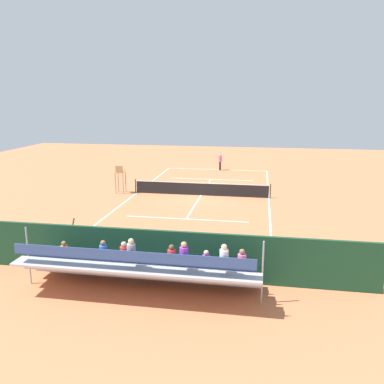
{
  "coord_description": "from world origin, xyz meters",
  "views": [
    {
      "loc": [
        -4.24,
        28.7,
        7.21
      ],
      "look_at": [
        0.0,
        4.0,
        1.2
      ],
      "focal_mm": 37.23,
      "sensor_mm": 36.0,
      "label": 1
    }
  ],
  "objects_px": {
    "bleacher_stand": "(145,268)",
    "tennis_player": "(220,160)",
    "tennis_ball_near": "(201,174)",
    "courtside_bench": "(198,259)",
    "umpire_chair": "(120,176)",
    "line_judge": "(71,238)",
    "tennis_net": "(201,189)",
    "equipment_bag": "(148,265)",
    "tennis_racket": "(213,169)"
  },
  "relations": [
    {
      "from": "line_judge",
      "to": "courtside_bench",
      "type": "bearing_deg",
      "value": 176.43
    },
    {
      "from": "courtside_bench",
      "to": "line_judge",
      "type": "height_order",
      "value": "line_judge"
    },
    {
      "from": "tennis_net",
      "to": "courtside_bench",
      "type": "distance_m",
      "value": 13.4
    },
    {
      "from": "bleacher_stand",
      "to": "tennis_ball_near",
      "type": "distance_m",
      "value": 23.83
    },
    {
      "from": "bleacher_stand",
      "to": "tennis_racket",
      "type": "relative_size",
      "value": 15.99
    },
    {
      "from": "equipment_bag",
      "to": "umpire_chair",
      "type": "bearing_deg",
      "value": -65.78
    },
    {
      "from": "bleacher_stand",
      "to": "tennis_ball_near",
      "type": "xyz_separation_m",
      "value": [
        1.4,
        -23.77,
        -0.94
      ]
    },
    {
      "from": "tennis_net",
      "to": "tennis_racket",
      "type": "distance_m",
      "value": 11.48
    },
    {
      "from": "tennis_net",
      "to": "line_judge",
      "type": "distance_m",
      "value": 13.53
    },
    {
      "from": "umpire_chair",
      "to": "line_judge",
      "type": "distance_m",
      "value": 12.79
    },
    {
      "from": "equipment_bag",
      "to": "line_judge",
      "type": "height_order",
      "value": "line_judge"
    },
    {
      "from": "line_judge",
      "to": "tennis_player",
      "type": "bearing_deg",
      "value": -100.45
    },
    {
      "from": "umpire_chair",
      "to": "tennis_net",
      "type": "bearing_deg",
      "value": -177.17
    },
    {
      "from": "courtside_bench",
      "to": "tennis_racket",
      "type": "distance_m",
      "value": 24.85
    },
    {
      "from": "umpire_chair",
      "to": "tennis_player",
      "type": "distance_m",
      "value": 12.86
    },
    {
      "from": "tennis_net",
      "to": "umpire_chair",
      "type": "distance_m",
      "value": 6.26
    },
    {
      "from": "line_judge",
      "to": "equipment_bag",
      "type": "bearing_deg",
      "value": 172.41
    },
    {
      "from": "bleacher_stand",
      "to": "courtside_bench",
      "type": "relative_size",
      "value": 5.03
    },
    {
      "from": "tennis_net",
      "to": "bleacher_stand",
      "type": "relative_size",
      "value": 1.14
    },
    {
      "from": "courtside_bench",
      "to": "tennis_ball_near",
      "type": "relative_size",
      "value": 27.27
    },
    {
      "from": "bleacher_stand",
      "to": "tennis_player",
      "type": "relative_size",
      "value": 4.7
    },
    {
      "from": "umpire_chair",
      "to": "equipment_bag",
      "type": "bearing_deg",
      "value": 114.22
    },
    {
      "from": "umpire_chair",
      "to": "tennis_player",
      "type": "xyz_separation_m",
      "value": [
        -6.53,
        -11.07,
        -0.3
      ]
    },
    {
      "from": "courtside_bench",
      "to": "equipment_bag",
      "type": "height_order",
      "value": "courtside_bench"
    },
    {
      "from": "tennis_net",
      "to": "tennis_racket",
      "type": "relative_size",
      "value": 18.18
    },
    {
      "from": "tennis_net",
      "to": "tennis_racket",
      "type": "height_order",
      "value": "tennis_net"
    },
    {
      "from": "umpire_chair",
      "to": "tennis_player",
      "type": "height_order",
      "value": "umpire_chair"
    },
    {
      "from": "umpire_chair",
      "to": "courtside_bench",
      "type": "distance_m",
      "value": 15.29
    },
    {
      "from": "equipment_bag",
      "to": "tennis_net",
      "type": "bearing_deg",
      "value": -91.32
    },
    {
      "from": "tennis_net",
      "to": "tennis_ball_near",
      "type": "bearing_deg",
      "value": -81.7
    },
    {
      "from": "courtside_bench",
      "to": "line_judge",
      "type": "relative_size",
      "value": 0.93
    },
    {
      "from": "courtside_bench",
      "to": "umpire_chair",
      "type": "bearing_deg",
      "value": -58.13
    },
    {
      "from": "tennis_ball_near",
      "to": "tennis_racket",
      "type": "bearing_deg",
      "value": -103.9
    },
    {
      "from": "tennis_racket",
      "to": "line_judge",
      "type": "xyz_separation_m",
      "value": [
        3.56,
        24.37,
        1.0
      ]
    },
    {
      "from": "courtside_bench",
      "to": "equipment_bag",
      "type": "xyz_separation_m",
      "value": [
        2.17,
        0.13,
        -0.38
      ]
    },
    {
      "from": "tennis_net",
      "to": "tennis_ball_near",
      "type": "xyz_separation_m",
      "value": [
        1.23,
        -8.4,
        -0.47
      ]
    },
    {
      "from": "tennis_net",
      "to": "umpire_chair",
      "type": "relative_size",
      "value": 4.81
    },
    {
      "from": "tennis_net",
      "to": "equipment_bag",
      "type": "relative_size",
      "value": 11.44
    },
    {
      "from": "tennis_ball_near",
      "to": "courtside_bench",
      "type": "bearing_deg",
      "value": 98.1
    },
    {
      "from": "courtside_bench",
      "to": "tennis_net",
      "type": "bearing_deg",
      "value": -82.02
    },
    {
      "from": "umpire_chair",
      "to": "tennis_ball_near",
      "type": "distance_m",
      "value": 10.11
    },
    {
      "from": "tennis_net",
      "to": "line_judge",
      "type": "xyz_separation_m",
      "value": [
        4.03,
        12.9,
        0.51
      ]
    },
    {
      "from": "line_judge",
      "to": "tennis_racket",
      "type": "bearing_deg",
      "value": -98.32
    },
    {
      "from": "tennis_net",
      "to": "bleacher_stand",
      "type": "bearing_deg",
      "value": 90.66
    },
    {
      "from": "equipment_bag",
      "to": "tennis_racket",
      "type": "bearing_deg",
      "value": -89.63
    },
    {
      "from": "courtside_bench",
      "to": "tennis_racket",
      "type": "xyz_separation_m",
      "value": [
        2.33,
        -24.74,
        -0.54
      ]
    },
    {
      "from": "bleacher_stand",
      "to": "tennis_player",
      "type": "distance_m",
      "value": 26.14
    },
    {
      "from": "tennis_player",
      "to": "tennis_racket",
      "type": "distance_m",
      "value": 1.46
    },
    {
      "from": "tennis_net",
      "to": "line_judge",
      "type": "relative_size",
      "value": 5.35
    },
    {
      "from": "tennis_ball_near",
      "to": "umpire_chair",
      "type": "bearing_deg",
      "value": 60.27
    }
  ]
}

